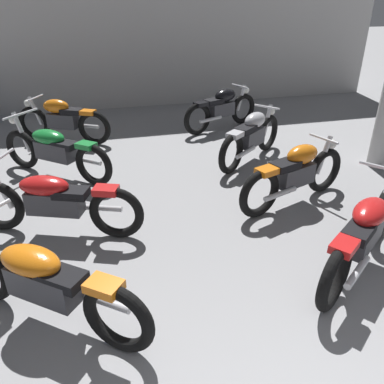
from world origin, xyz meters
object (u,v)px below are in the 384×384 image
motorcycle_left_row_3 (54,150)px  motorcycle_right_row_2 (296,173)px  motorcycle_left_row_4 (62,119)px  motorcycle_right_row_4 (222,108)px  motorcycle_left_row_2 (54,201)px  motorcycle_left_row_1 (42,282)px  motorcycle_right_row_1 (364,232)px  motorcycle_right_row_3 (252,136)px

motorcycle_left_row_3 → motorcycle_right_row_2: bearing=-28.5°
motorcycle_left_row_4 → motorcycle_right_row_4: bearing=0.1°
motorcycle_left_row_2 → motorcycle_left_row_3: size_ratio=1.20×
motorcycle_right_row_4 → motorcycle_left_row_4: bearing=-179.9°
motorcycle_left_row_1 → motorcycle_left_row_2: (0.01, 1.49, 0.00)m
motorcycle_left_row_2 → motorcycle_right_row_1: bearing=-25.5°
motorcycle_left_row_1 → motorcycle_right_row_3: (3.19, 3.07, 0.01)m
motorcycle_left_row_2 → motorcycle_right_row_4: motorcycle_left_row_2 is taller
motorcycle_left_row_4 → motorcycle_right_row_4: size_ratio=0.97×
motorcycle_left_row_4 → motorcycle_left_row_3: bearing=-92.1°
motorcycle_left_row_4 → motorcycle_right_row_3: bearing=-29.6°
motorcycle_left_row_1 → motorcycle_left_row_4: (-0.01, 4.89, 0.01)m
motorcycle_left_row_4 → motorcycle_right_row_3: size_ratio=1.12×
motorcycle_left_row_1 → motorcycle_right_row_4: size_ratio=0.95×
motorcycle_right_row_1 → motorcycle_left_row_1: bearing=179.7°
motorcycle_right_row_1 → motorcycle_right_row_4: 4.92m
motorcycle_right_row_4 → motorcycle_left_row_1: bearing=-123.6°
motorcycle_right_row_1 → motorcycle_left_row_3: bearing=134.9°
motorcycle_left_row_2 → motorcycle_right_row_1: (3.18, -1.51, 0.00)m
motorcycle_left_row_4 → motorcycle_right_row_2: same height
motorcycle_left_row_1 → motorcycle_right_row_2: motorcycle_left_row_1 is taller
motorcycle_right_row_2 → motorcycle_right_row_4: bearing=88.9°
motorcycle_left_row_4 → motorcycle_right_row_2: bearing=-46.8°
motorcycle_left_row_1 → motorcycle_right_row_1: bearing=-0.3°
motorcycle_right_row_1 → motorcycle_right_row_3: size_ratio=1.13×
motorcycle_right_row_2 → motorcycle_left_row_4: bearing=133.2°
motorcycle_right_row_3 → motorcycle_right_row_4: same height
motorcycle_left_row_4 → motorcycle_right_row_2: size_ratio=0.95×
motorcycle_right_row_3 → motorcycle_right_row_2: bearing=-90.1°
motorcycle_left_row_1 → motorcycle_left_row_4: bearing=90.1°
motorcycle_left_row_1 → motorcycle_right_row_3: size_ratio=1.10×
motorcycle_left_row_3 → motorcycle_left_row_4: motorcycle_left_row_3 is taller
motorcycle_right_row_4 → motorcycle_left_row_2: bearing=-133.6°
motorcycle_right_row_1 → motorcycle_right_row_2: size_ratio=0.96×
motorcycle_left_row_4 → motorcycle_right_row_2: 4.68m
motorcycle_right_row_1 → motorcycle_right_row_2: motorcycle_right_row_1 is taller
motorcycle_left_row_1 → motorcycle_right_row_1: 3.19m
motorcycle_left_row_1 → motorcycle_right_row_2: size_ratio=0.94×
motorcycle_left_row_1 → motorcycle_right_row_2: bearing=24.9°
motorcycle_right_row_2 → motorcycle_right_row_4: same height
motorcycle_left_row_3 → motorcycle_right_row_3: motorcycle_left_row_3 is taller
motorcycle_left_row_2 → motorcycle_left_row_3: (-0.08, 1.76, 0.00)m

